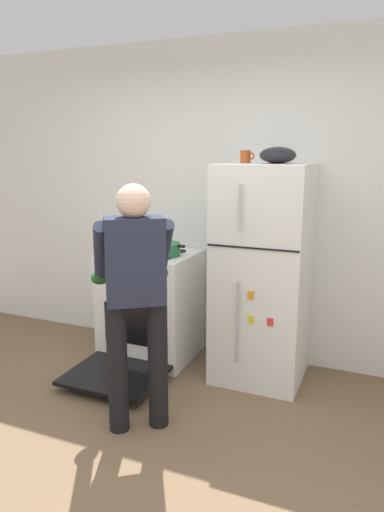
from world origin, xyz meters
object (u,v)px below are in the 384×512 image
Objects in this scene: stove_range at (150,306)px; pepper_mill at (131,237)px; person_cook at (135,287)px; red_pot at (164,249)px; coffee_mug at (246,157)px; refrigerator at (263,274)px; mixing_bowl at (278,155)px.

stove_range is 7.69× the size of pepper_mill.
red_pot is at bearing 105.79° from person_cook.
red_pot is 1.00m from coffee_mug.
refrigerator is 1.32m from pepper_mill.
pepper_mill is (-0.46, 0.25, 0.03)m from red_pot.
red_pot is 2.31× the size of pepper_mill.
stove_range is 0.56m from red_pot.
stove_range is 1.20m from person_cook.
coffee_mug reaches higher than refrigerator.
refrigerator reaches higher than red_pot.
mixing_bowl reaches higher than stove_range.
refrigerator is at bearing -8.80° from pepper_mill.
stove_range is 1.69m from mixing_bowl.
person_cook is at bearing -109.76° from coffee_mug.
mixing_bowl is (1.37, -0.20, 0.74)m from pepper_mill.
person_cook is (0.43, -1.00, 0.50)m from stove_range.
pepper_mill is at bearing 121.09° from person_cook.
mixing_bowl is (0.91, 0.05, 0.77)m from red_pot.
refrigerator reaches higher than pepper_mill.
refrigerator is 10.54× the size of pepper_mill.
refrigerator is at bearing 1.03° from stove_range.
refrigerator reaches higher than person_cook.
person_cook reaches higher than red_pot.
mixing_bowl is at bearing 57.77° from person_cook.
red_pot is (-0.27, 0.97, 0.04)m from person_cook.
stove_range is 3.32× the size of red_pot.
person_cook is at bearing -66.53° from stove_range.
coffee_mug reaches higher than pepper_mill.
stove_range is 0.77× the size of person_cook.
pepper_mill is at bearing 172.35° from coffee_mug.
coffee_mug is (-0.18, 0.05, 0.90)m from refrigerator.
mixing_bowl reaches higher than refrigerator.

